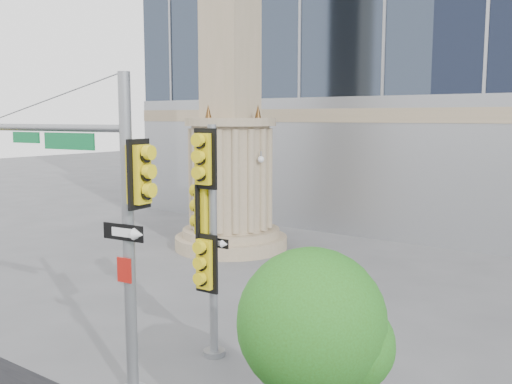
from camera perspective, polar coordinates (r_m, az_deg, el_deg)
The scene contains 5 objects.
ground at distance 12.40m, azimuth -6.86°, elevation -17.02°, with size 120.00×120.00×0.00m, color #545456.
monument at distance 22.03m, azimuth -2.57°, elevation 8.50°, with size 4.40×4.40×16.60m.
main_signal_pole at distance 11.14m, azimuth -16.83°, elevation -0.38°, with size 4.59×0.94×5.92m.
secondary_signal_pole at distance 11.99m, azimuth -4.87°, elevation -3.13°, with size 0.86×0.64×4.99m.
street_tree at distance 8.20m, azimuth 5.86°, elevation -13.48°, with size 2.15×2.10×3.35m.
Camera 1 is at (7.73, -8.22, 5.14)m, focal length 40.00 mm.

